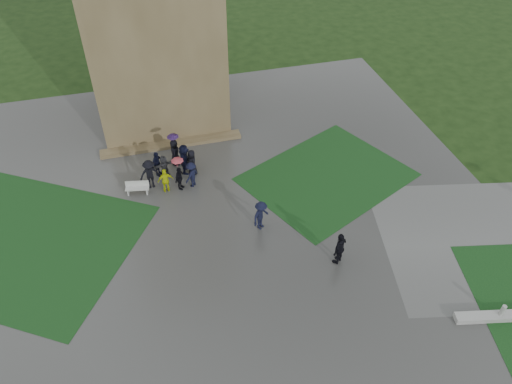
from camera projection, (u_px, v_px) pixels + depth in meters
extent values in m
plane|color=black|center=(201.00, 268.00, 24.38)|extent=(120.00, 120.00, 0.00)
cube|color=#363633|center=(194.00, 239.00, 25.83)|extent=(34.00, 34.00, 0.02)
cube|color=#123414|center=(24.00, 243.00, 25.62)|extent=(14.10, 13.46, 0.01)
cube|color=#123414|center=(327.00, 177.00, 29.67)|extent=(11.12, 10.15, 0.01)
cube|color=brown|center=(172.00, 144.00, 32.03)|extent=(9.00, 0.80, 0.22)
cylinder|color=gray|center=(502.00, 312.00, 21.88)|extent=(0.20, 0.20, 0.90)
cube|color=#B6B6B1|center=(137.00, 188.00, 28.29)|extent=(1.38, 0.64, 0.05)
cube|color=#B6B6B1|center=(128.00, 191.00, 28.39)|extent=(0.14, 0.36, 0.37)
cube|color=#B6B6B1|center=(147.00, 191.00, 28.45)|extent=(0.14, 0.36, 0.37)
cube|color=#B6B6B1|center=(137.00, 183.00, 28.30)|extent=(1.31, 0.29, 0.35)
imported|color=black|center=(192.00, 162.00, 29.39)|extent=(0.73, 0.92, 1.66)
imported|color=black|center=(184.00, 159.00, 29.45)|extent=(0.89, 1.85, 1.91)
imported|color=black|center=(175.00, 152.00, 30.09)|extent=(0.69, 0.91, 1.72)
imported|color=#39393E|center=(164.00, 166.00, 29.27)|extent=(1.43, 0.87, 1.45)
imported|color=black|center=(157.00, 164.00, 29.31)|extent=(1.02, 1.08, 1.63)
imported|color=black|center=(150.00, 174.00, 28.38)|extent=(1.25, 0.72, 1.86)
imported|color=#CBDC0C|center=(166.00, 180.00, 28.22)|extent=(0.95, 0.60, 1.54)
imported|color=black|center=(180.00, 178.00, 28.40)|extent=(0.91, 1.00, 1.50)
imported|color=black|center=(192.00, 175.00, 28.56)|extent=(1.11, 1.12, 1.61)
imported|color=#F36476|center=(177.00, 162.00, 27.64)|extent=(0.66, 0.66, 0.58)
imported|color=#522E7F|center=(173.00, 138.00, 29.41)|extent=(0.68, 0.68, 0.60)
imported|color=black|center=(261.00, 215.00, 25.90)|extent=(1.25, 1.15, 1.75)
imported|color=black|center=(340.00, 248.00, 24.07)|extent=(1.25, 1.18, 1.87)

